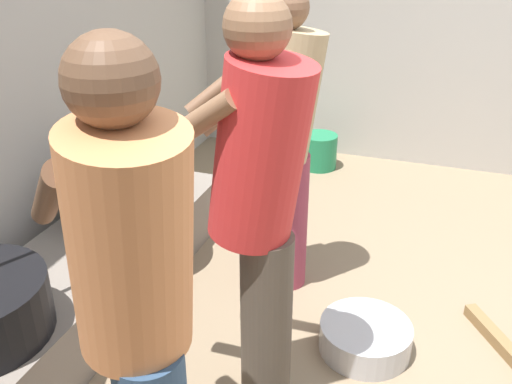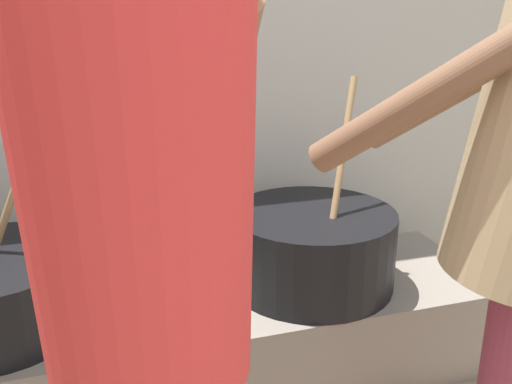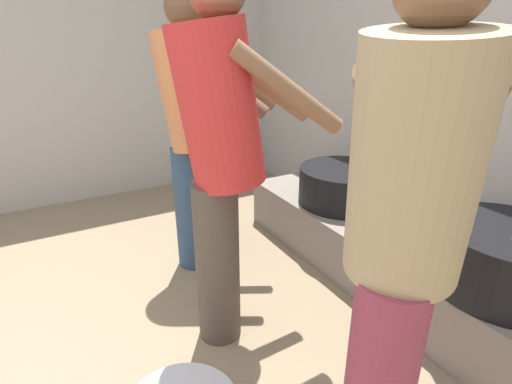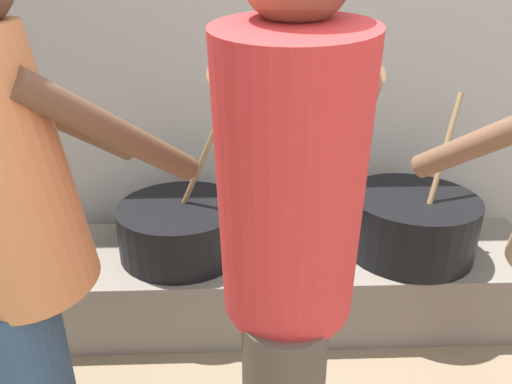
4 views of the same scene
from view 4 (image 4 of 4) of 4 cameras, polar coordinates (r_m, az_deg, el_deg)
block_enclosure_rear at (r=2.45m, az=7.97°, el=17.21°), size 5.31×0.20×2.39m
hearth_ledge at (r=2.29m, az=4.73°, el=-10.77°), size 2.34×0.60×0.34m
cooking_pot_main at (r=2.25m, az=18.55°, el=-3.70°), size 0.59×0.59×0.73m
cooking_pot_secondary at (r=2.16m, az=-9.13°, el=-4.42°), size 0.58×0.58×0.69m
cook_in_orange_shirt at (r=1.24m, az=-27.79°, el=-5.39°), size 0.68×0.71×1.59m
cook_in_red_shirt at (r=1.02m, az=3.99°, el=-7.87°), size 0.41×0.71×1.61m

